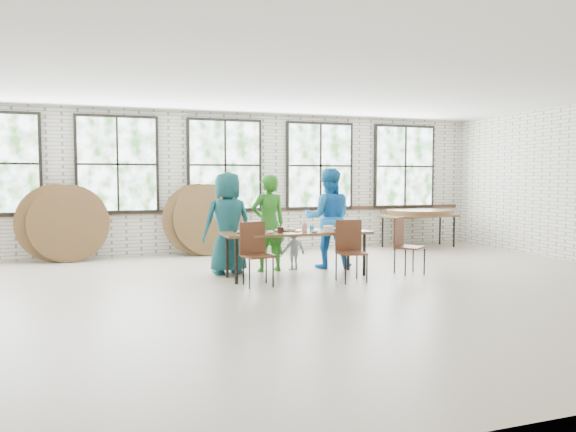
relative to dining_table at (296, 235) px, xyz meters
name	(u,v)px	position (x,y,z in m)	size (l,w,h in m)	color
room	(225,167)	(-0.41, 3.30, 1.14)	(12.00, 12.00, 12.00)	#B3A18E
dining_table	(296,235)	(0.00, 0.00, 0.00)	(2.42, 0.87, 0.74)	brown
chair_near_left	(255,248)	(-0.83, -0.46, -0.13)	(0.48, 0.47, 0.95)	#502C1A
chair_near_right	(350,245)	(0.66, -0.62, -0.13)	(0.49, 0.48, 0.95)	#502C1A
chair_spare	(404,240)	(1.81, -0.32, -0.13)	(0.58, 0.58, 0.95)	#502C1A
adult_teal	(228,223)	(-0.98, 0.65, 0.17)	(0.84, 0.54, 1.71)	#1B685E
adult_green	(268,223)	(-0.27, 0.65, 0.14)	(0.61, 0.40, 1.67)	#297820
toddler	(293,248)	(0.18, 0.65, -0.31)	(0.49, 0.28, 0.75)	#122238
adult_blue	(328,218)	(0.85, 0.65, 0.20)	(0.86, 0.67, 1.78)	blue
storage_table	(418,218)	(4.01, 2.67, 0.00)	(1.86, 0.91, 0.74)	brown
tabletop_clutter	(303,230)	(0.11, -0.02, 0.08)	(2.04, 0.63, 0.11)	black
round_tops_stacked	(419,212)	(4.01, 2.67, 0.12)	(1.50, 1.50, 0.13)	brown
round_tops_leaning	(136,222)	(-2.28, 3.01, 0.05)	(4.44, 0.43, 1.49)	brown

